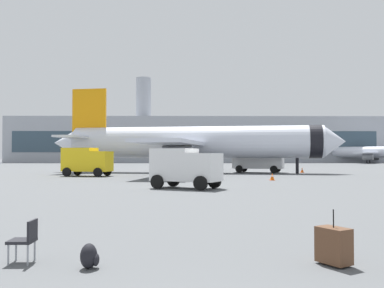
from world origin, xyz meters
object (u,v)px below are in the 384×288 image
fuel_truck (258,158)px  safety_cone_near (302,170)px  gate_chair (26,238)px  safety_cone_mid (272,177)px  airplane_taxiing (374,152)px  traveller_backpack (90,256)px  cargo_van (185,166)px  rolling_suitcase (334,245)px  service_truck (87,160)px  airplane_at_gate (193,143)px

fuel_truck → safety_cone_near: bearing=-4.0°
fuel_truck → safety_cone_near: 5.60m
gate_chair → safety_cone_mid: bearing=68.8°
airplane_taxiing → traveller_backpack: airplane_taxiing is taller
cargo_van → rolling_suitcase: size_ratio=4.39×
fuel_truck → traveller_backpack: bearing=-103.7°
fuel_truck → gate_chair: 44.62m
safety_cone_mid → traveller_backpack: size_ratio=1.32×
rolling_suitcase → safety_cone_mid: bearing=80.9°
service_truck → traveller_backpack: service_truck is taller
gate_chair → safety_cone_near: bearing=67.8°
airplane_taxiing → cargo_van: airplane_taxiing is taller
airplane_taxiing → service_truck: bearing=-131.7°
airplane_at_gate → cargo_van: size_ratio=7.39×
fuel_truck → cargo_van: 25.86m
airplane_at_gate → service_truck: bearing=-145.7°
safety_cone_mid → traveller_backpack: (-9.18, -27.70, -0.08)m
cargo_van → gate_chair: cargo_van is taller
safety_cone_mid → cargo_van: bearing=-130.8°
airplane_at_gate → safety_cone_mid: airplane_at_gate is taller
airplane_taxiing → cargo_van: size_ratio=5.08×
rolling_suitcase → gate_chair: bearing=177.7°
safety_cone_mid → service_truck: bearing=157.5°
fuel_truck → traveller_backpack: size_ratio=13.46×
fuel_truck → rolling_suitcase: bearing=-97.7°
service_truck → safety_cone_near: bearing=18.3°
safety_cone_mid → gate_chair: (-10.57, -27.26, 0.18)m
service_truck → traveller_backpack: (8.37, -34.98, -1.37)m
cargo_van → traveller_backpack: 19.22m
cargo_van → airplane_taxiing: bearing=59.1°
fuel_truck → gate_chair: size_ratio=7.51×
airplane_taxiing → gate_chair: bearing=-117.4°
fuel_truck → gate_chair: fuel_truck is taller
airplane_taxiing → rolling_suitcase: 111.74m
cargo_van → safety_cone_near: size_ratio=7.45×
airplane_at_gate → rolling_suitcase: bearing=-87.1°
cargo_van → traveller_backpack: cargo_van is taller
airplane_taxiing → safety_cone_near: size_ratio=37.86×
service_truck → traveller_backpack: 36.00m
fuel_truck → safety_cone_mid: (-1.41, -15.70, -1.46)m
traveller_backpack → service_truck: bearing=103.5°
service_truck → cargo_van: (10.13, -15.88, -0.16)m
service_truck → safety_cone_near: size_ratio=7.99×
airplane_at_gate → safety_cone_mid: 16.50m
airplane_taxiing → fuel_truck: airplane_taxiing is taller
safety_cone_mid → airplane_taxiing: bearing=60.5°
safety_cone_near → gate_chair: bearing=-112.2°
airplane_at_gate → safety_cone_near: (13.37, 0.56, -3.34)m
cargo_van → safety_cone_mid: 11.41m
airplane_at_gate → fuel_truck: 8.25m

